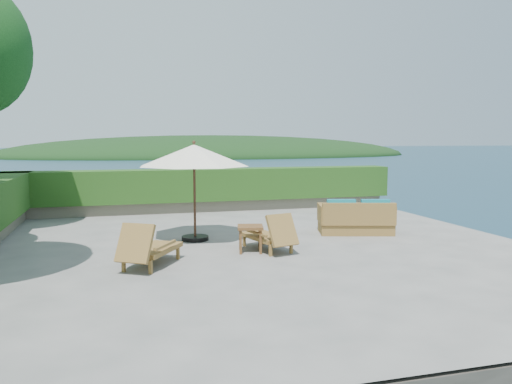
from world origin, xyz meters
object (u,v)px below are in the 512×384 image
object	(u,v)px
patio_umbrella	(194,156)
side_table	(250,230)
lounge_right	(270,235)
lounge_left	(148,248)
wicker_loveseat	(356,220)

from	to	relation	value
patio_umbrella	side_table	world-z (taller)	patio_umbrella
patio_umbrella	lounge_right	bearing A→B (deg)	-48.78
lounge_right	side_table	distance (m)	0.43
lounge_left	side_table	distance (m)	2.19
patio_umbrella	wicker_loveseat	bearing A→B (deg)	-3.65
lounge_left	lounge_right	size ratio (longest dim) A/B	1.04
patio_umbrella	side_table	size ratio (longest dim) A/B	5.17
patio_umbrella	lounge_right	xyz separation A→B (m)	(1.33, -1.51, -1.57)
lounge_left	side_table	xyz separation A→B (m)	(2.08, 0.68, 0.09)
lounge_left	patio_umbrella	bearing A→B (deg)	92.90
lounge_left	side_table	bearing A→B (deg)	49.36
patio_umbrella	wicker_loveseat	world-z (taller)	patio_umbrella
wicker_loveseat	lounge_left	bearing A→B (deg)	-143.52
lounge_right	side_table	world-z (taller)	lounge_right
side_table	wicker_loveseat	size ratio (longest dim) A/B	0.31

